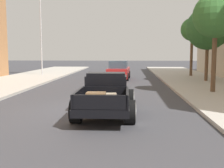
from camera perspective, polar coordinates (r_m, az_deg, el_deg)
name	(u,v)px	position (r m, az deg, el deg)	size (l,w,h in m)	color
ground_plane	(85,110)	(11.42, -5.51, -5.41)	(140.00, 140.00, 0.00)	#3D3D42
hotrod_truck_black	(106,94)	(10.74, -1.18, -2.06)	(2.22, 4.96, 1.58)	black
car_background_red	(119,71)	(24.30, 1.40, 2.75)	(2.04, 4.38, 1.65)	#AD1E1E
flagpole	(43,18)	(28.91, -14.03, 13.09)	(1.74, 0.16, 9.16)	#B2B2B7
street_tree_nearest	(216,16)	(16.67, 20.57, 12.96)	(2.50, 2.50, 5.48)	brown
street_tree_second	(208,28)	(22.94, 19.13, 10.76)	(3.33, 3.33, 5.73)	brown
street_tree_third	(192,30)	(27.70, 16.19, 10.63)	(2.17, 2.17, 5.46)	brown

